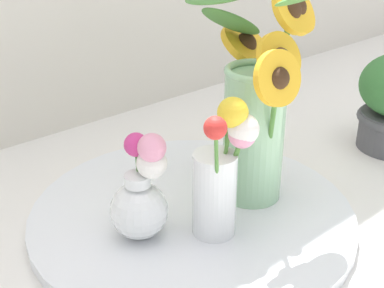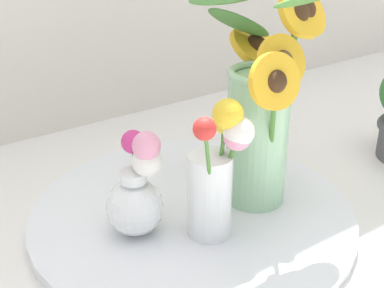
{
  "view_description": "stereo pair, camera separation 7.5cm",
  "coord_description": "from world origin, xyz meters",
  "px_view_note": "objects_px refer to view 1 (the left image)",
  "views": [
    {
      "loc": [
        -0.48,
        -0.39,
        0.46
      ],
      "look_at": [
        -0.04,
        0.12,
        0.13
      ],
      "focal_mm": 50.0,
      "sensor_mm": 36.0,
      "label": 1
    },
    {
      "loc": [
        -0.42,
        -0.44,
        0.46
      ],
      "look_at": [
        -0.04,
        0.12,
        0.13
      ],
      "focal_mm": 50.0,
      "sensor_mm": 36.0,
      "label": 2
    }
  ],
  "objects_px": {
    "vase_small_center": "(221,172)",
    "mason_jar_sunflowers": "(257,105)",
    "serving_tray": "(192,214)",
    "vase_bulb_right": "(141,196)"
  },
  "relations": [
    {
      "from": "vase_small_center",
      "to": "mason_jar_sunflowers",
      "type": "bearing_deg",
      "value": 21.6
    },
    {
      "from": "serving_tray",
      "to": "vase_bulb_right",
      "type": "xyz_separation_m",
      "value": [
        -0.09,
        -0.0,
        0.07
      ]
    },
    {
      "from": "vase_small_center",
      "to": "vase_bulb_right",
      "type": "relative_size",
      "value": 1.28
    },
    {
      "from": "serving_tray",
      "to": "vase_small_center",
      "type": "height_order",
      "value": "vase_small_center"
    },
    {
      "from": "serving_tray",
      "to": "vase_bulb_right",
      "type": "distance_m",
      "value": 0.12
    },
    {
      "from": "mason_jar_sunflowers",
      "to": "vase_bulb_right",
      "type": "bearing_deg",
      "value": 173.89
    },
    {
      "from": "serving_tray",
      "to": "vase_bulb_right",
      "type": "height_order",
      "value": "vase_bulb_right"
    },
    {
      "from": "serving_tray",
      "to": "vase_small_center",
      "type": "relative_size",
      "value": 2.42
    },
    {
      "from": "vase_small_center",
      "to": "vase_bulb_right",
      "type": "height_order",
      "value": "vase_small_center"
    },
    {
      "from": "serving_tray",
      "to": "vase_small_center",
      "type": "bearing_deg",
      "value": -96.63
    }
  ]
}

